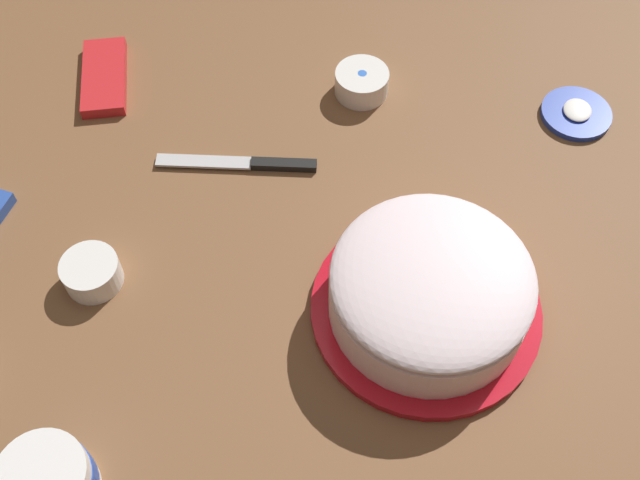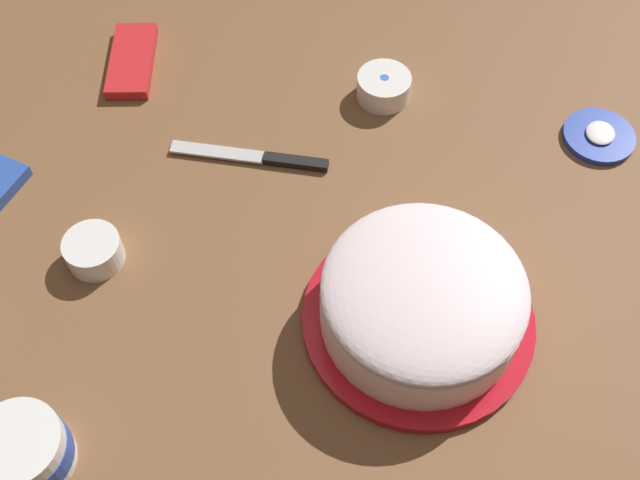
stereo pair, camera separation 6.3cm
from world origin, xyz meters
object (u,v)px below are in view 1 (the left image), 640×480
spreading_knife (251,163)px  frosting_tub_lid (576,113)px  frosted_cake (429,293)px  sprinkle_bowl_green (91,272)px  sprinkle_bowl_blue (362,81)px  candy_box_lower (104,77)px

spreading_knife → frosting_tub_lid: bearing=-62.6°
frosted_cake → sprinkle_bowl_green: (-0.08, 0.43, -0.03)m
frosting_tub_lid → sprinkle_bowl_blue: sprinkle_bowl_blue is taller
sprinkle_bowl_blue → frosting_tub_lid: bearing=-82.7°
spreading_knife → candy_box_lower: candy_box_lower is taller
sprinkle_bowl_green → candy_box_lower: (0.34, 0.14, -0.01)m
frosted_cake → candy_box_lower: size_ratio=1.89×
frosted_cake → spreading_knife: size_ratio=1.27×
frosting_tub_lid → sprinkle_bowl_green: (-0.47, 0.58, 0.01)m
sprinkle_bowl_green → frosted_cake: bearing=-80.1°
sprinkle_bowl_green → spreading_knife: bearing=-29.5°
spreading_knife → candy_box_lower: 0.30m
spreading_knife → sprinkle_bowl_blue: size_ratio=2.80×
spreading_knife → sprinkle_bowl_blue: bearing=-31.8°
frosted_cake → sprinkle_bowl_blue: bearing=26.4°
sprinkle_bowl_blue → candy_box_lower: 0.41m
sprinkle_bowl_blue → candy_box_lower: sprinkle_bowl_blue is taller
frosted_cake → sprinkle_bowl_blue: (0.36, 0.18, -0.03)m
sprinkle_bowl_green → sprinkle_bowl_blue: same height
frosting_tub_lid → sprinkle_bowl_green: bearing=129.1°
frosted_cake → sprinkle_bowl_green: bearing=99.9°
spreading_knife → candy_box_lower: bearing=70.5°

